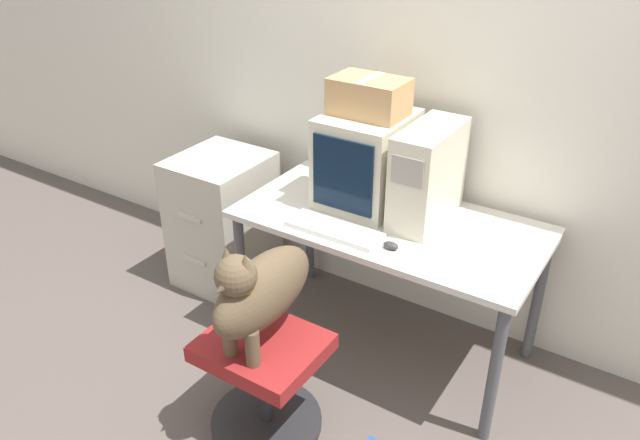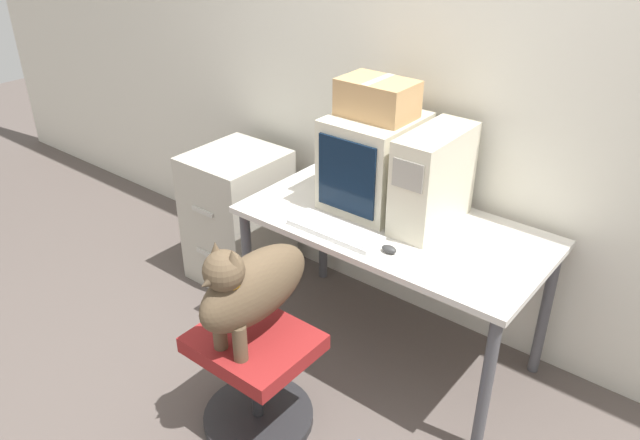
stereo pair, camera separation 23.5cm
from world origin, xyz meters
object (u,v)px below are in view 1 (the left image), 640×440
at_px(office_chair, 264,379).
at_px(dog, 260,290).
at_px(pc_tower, 428,174).
at_px(filing_cabinet, 223,220).
at_px(crt_monitor, 366,159).
at_px(keyboard, 334,229).
at_px(cardboard_box, 369,97).

height_order(office_chair, dog, dog).
relative_size(pc_tower, filing_cabinet, 0.59).
relative_size(crt_monitor, office_chair, 0.91).
bearing_deg(filing_cabinet, office_chair, -41.64).
height_order(crt_monitor, keyboard, crt_monitor).
bearing_deg(keyboard, filing_cabinet, 163.24).
relative_size(dog, filing_cabinet, 0.72).
height_order(pc_tower, keyboard, pc_tower).
bearing_deg(cardboard_box, office_chair, -88.65).
bearing_deg(pc_tower, dog, -108.98).
height_order(crt_monitor, filing_cabinet, crt_monitor).
distance_m(dog, cardboard_box, 1.01).
distance_m(pc_tower, filing_cabinet, 1.31).
bearing_deg(dog, pc_tower, 71.02).
distance_m(pc_tower, keyboard, 0.48).
xyz_separation_m(office_chair, cardboard_box, (-0.02, 0.86, 0.98)).
distance_m(filing_cabinet, cardboard_box, 1.23).
bearing_deg(filing_cabinet, cardboard_box, 4.52).
xyz_separation_m(crt_monitor, office_chair, (0.02, -0.86, -0.68)).
distance_m(crt_monitor, keyboard, 0.40).
height_order(dog, filing_cabinet, dog).
xyz_separation_m(filing_cabinet, cardboard_box, (0.87, 0.07, 0.86)).
height_order(office_chair, filing_cabinet, filing_cabinet).
relative_size(crt_monitor, dog, 0.79).
xyz_separation_m(crt_monitor, dog, (0.02, -0.86, -0.23)).
bearing_deg(office_chair, filing_cabinet, 138.36).
bearing_deg(crt_monitor, keyboard, -84.01).
xyz_separation_m(keyboard, cardboard_box, (-0.04, 0.34, 0.51)).
height_order(crt_monitor, dog, crt_monitor).
relative_size(filing_cabinet, cardboard_box, 2.31).
xyz_separation_m(office_chair, dog, (-0.00, 0.00, 0.45)).
distance_m(pc_tower, office_chair, 1.13).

